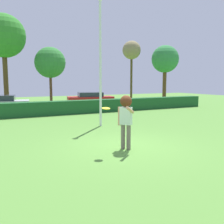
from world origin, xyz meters
The scene contains 10 objects.
ground_plane centered at (0.00, 0.00, 0.00)m, with size 60.00×60.00×0.00m, color #548837.
person centered at (-0.15, -0.28, 1.20)m, with size 0.53×0.82×1.82m.
frisbee centered at (-0.99, -0.49, 1.44)m, with size 0.26×0.26×0.05m.
lamppost centered at (0.95, 4.09, 3.50)m, with size 0.24×0.24×6.36m.
hedge_row centered at (0.00, 9.30, 0.46)m, with size 25.70×0.90×0.93m, color #1C5226.
parked_car_red centered at (4.57, 14.13, 0.69)m, with size 4.47×2.59×1.25m.
birch_tree centered at (10.19, 16.00, 5.48)m, with size 1.97×1.97×6.57m.
maple_tree centered at (-2.51, 15.67, 5.95)m, with size 3.59×3.59×7.81m.
oak_tree centered at (1.18, 15.22, 3.90)m, with size 2.73×2.73×5.29m.
willow_tree centered at (13.86, 14.86, 4.64)m, with size 3.00×3.00×6.20m.
Camera 1 is at (-4.33, -7.30, 2.28)m, focal length 39.87 mm.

